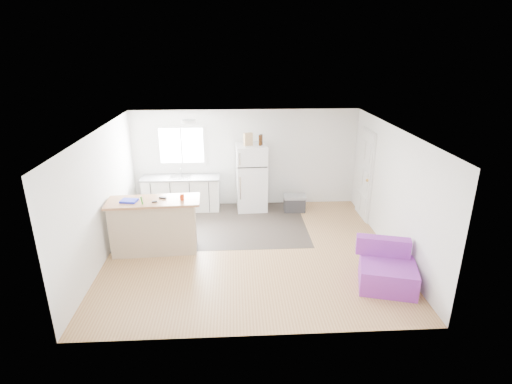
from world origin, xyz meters
TOP-DOWN VIEW (x-y plane):
  - room at (0.00, 0.00)m, footprint 5.51×5.01m
  - vinyl_zone at (-0.73, 1.25)m, footprint 4.05×2.50m
  - window at (-1.55, 2.49)m, footprint 1.18×0.06m
  - interior_door at (2.72, 1.55)m, footprint 0.11×0.92m
  - ceiling_fixture at (-1.20, 1.20)m, footprint 0.30×0.30m
  - kitchen_cabinets at (-1.59, 2.21)m, footprint 1.89×0.60m
  - peninsula at (-1.86, 0.09)m, footprint 1.78×0.76m
  - refrigerator at (0.13, 2.15)m, footprint 0.74×0.71m
  - cooler at (1.17, 1.95)m, footprint 0.54×0.38m
  - purple_seat at (2.25, -1.33)m, footprint 1.10×1.07m
  - cleaner_jug at (-1.54, -0.07)m, footprint 0.16×0.13m
  - mop at (-2.05, -0.08)m, footprint 0.23×0.35m
  - red_cup at (-1.28, 0.07)m, footprint 0.10×0.10m
  - blue_tray at (-2.27, 0.03)m, footprint 0.33×0.27m
  - tool_a at (-1.66, 0.17)m, footprint 0.15×0.10m
  - tool_b at (-1.78, -0.03)m, footprint 0.10×0.05m
  - cardboard_box at (0.05, 2.09)m, footprint 0.22×0.16m
  - bottle_left at (0.33, 2.09)m, footprint 0.08×0.08m
  - bottle_right at (0.36, 2.16)m, footprint 0.07×0.07m

SIDE VIEW (x-z plane):
  - vinyl_zone at x=-0.73m, z-range 0.00..0.00m
  - cleaner_jug at x=-1.54m, z-range -0.02..0.29m
  - cooler at x=1.17m, z-range 0.00..0.41m
  - mop at x=-2.05m, z-range -0.39..0.86m
  - purple_seat at x=2.25m, z-range -0.10..0.64m
  - kitchen_cabinets at x=-1.59m, z-range -0.13..0.98m
  - peninsula at x=-1.86m, z-range 0.01..1.08m
  - refrigerator at x=0.13m, z-range 0.00..1.62m
  - interior_door at x=2.72m, z-range -0.03..2.07m
  - tool_b at x=-1.78m, z-range 1.07..1.10m
  - tool_a at x=-1.66m, z-range 1.07..1.10m
  - blue_tray at x=-2.27m, z-range 1.07..1.11m
  - red_cup at x=-1.28m, z-range 1.07..1.19m
  - room at x=0.00m, z-range -0.01..2.41m
  - window at x=-1.55m, z-range 1.06..2.04m
  - bottle_left at x=0.33m, z-range 1.62..1.87m
  - bottle_right at x=0.36m, z-range 1.62..1.87m
  - cardboard_box at x=0.05m, z-range 1.62..1.92m
  - ceiling_fixture at x=-1.20m, z-range 2.32..2.40m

